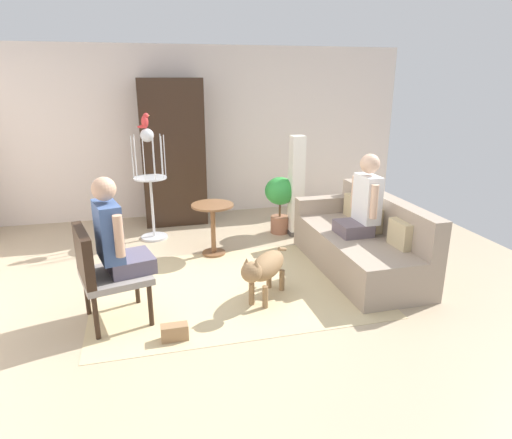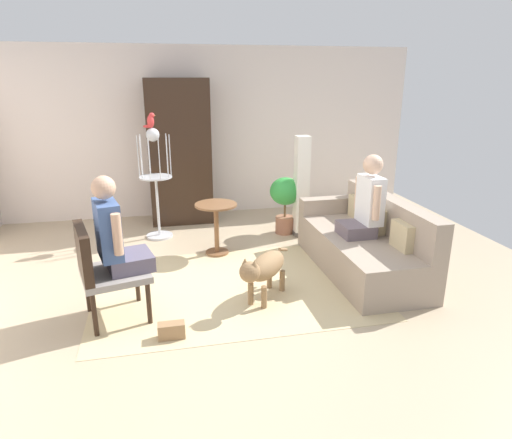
{
  "view_description": "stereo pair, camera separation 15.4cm",
  "coord_description": "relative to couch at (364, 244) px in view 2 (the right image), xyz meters",
  "views": [
    {
      "loc": [
        -0.83,
        -4.2,
        2.13
      ],
      "look_at": [
        0.2,
        -0.17,
        0.8
      ],
      "focal_mm": 31.33,
      "sensor_mm": 36.0,
      "label": 1
    },
    {
      "loc": [
        -0.68,
        -4.23,
        2.13
      ],
      "look_at": [
        0.2,
        -0.17,
        0.8
      ],
      "focal_mm": 31.33,
      "sensor_mm": 36.0,
      "label": 2
    }
  ],
  "objects": [
    {
      "name": "round_end_table",
      "position": [
        -1.59,
        0.84,
        0.13
      ],
      "size": [
        0.52,
        0.52,
        0.65
      ],
      "color": "brown",
      "rests_on": "ground"
    },
    {
      "name": "person_on_armchair",
      "position": [
        -2.66,
        -0.52,
        0.51
      ],
      "size": [
        0.53,
        0.54,
        0.87
      ],
      "color": "#5A5264"
    },
    {
      "name": "parrot",
      "position": [
        -2.31,
        1.62,
        1.29
      ],
      "size": [
        0.17,
        0.1,
        0.2
      ],
      "color": "red",
      "rests_on": "bird_cage_stand"
    },
    {
      "name": "dog",
      "position": [
        -1.29,
        -0.49,
        0.04
      ],
      "size": [
        0.64,
        0.74,
        0.55
      ],
      "color": "olive",
      "rests_on": "ground"
    },
    {
      "name": "column_lamp",
      "position": [
        -0.35,
        1.28,
        0.38
      ],
      "size": [
        0.2,
        0.2,
        1.39
      ],
      "color": "#4C4742",
      "rests_on": "ground"
    },
    {
      "name": "person_on_couch",
      "position": [
        -0.03,
        -0.03,
        0.51
      ],
      "size": [
        0.43,
        0.52,
        0.9
      ],
      "color": "#63565F"
    },
    {
      "name": "armoire_cabinet",
      "position": [
        -1.93,
        2.33,
        0.76
      ],
      "size": [
        0.9,
        0.56,
        2.12
      ],
      "primitive_type": "cube",
      "color": "black",
      "rests_on": "ground"
    },
    {
      "name": "armchair",
      "position": [
        -2.8,
        -0.56,
        0.23
      ],
      "size": [
        0.69,
        0.7,
        0.91
      ],
      "color": "black",
      "rests_on": "ground"
    },
    {
      "name": "bird_cage_stand",
      "position": [
        -2.29,
        1.62,
        0.51
      ],
      "size": [
        0.44,
        0.44,
        1.5
      ],
      "color": "silver",
      "rests_on": "ground"
    },
    {
      "name": "couch",
      "position": [
        0.0,
        0.0,
        0.0
      ],
      "size": [
        0.87,
        1.95,
        0.85
      ],
      "color": "gray",
      "rests_on": "ground"
    },
    {
      "name": "ground_plane",
      "position": [
        -1.54,
        -0.17,
        -0.31
      ],
      "size": [
        7.39,
        7.39,
        0.0
      ],
      "primitive_type": "plane",
      "color": "tan"
    },
    {
      "name": "potted_plant",
      "position": [
        -0.54,
        1.41,
        0.22
      ],
      "size": [
        0.43,
        0.43,
        0.81
      ],
      "color": "#996047",
      "rests_on": "ground"
    },
    {
      "name": "back_wall",
      "position": [
        -1.54,
        2.74,
        0.99
      ],
      "size": [
        6.76,
        0.12,
        2.59
      ],
      "primitive_type": "cube",
      "color": "silver",
      "rests_on": "ground"
    },
    {
      "name": "area_rug",
      "position": [
        -1.54,
        -0.15,
        -0.3
      ],
      "size": [
        2.87,
        2.05,
        0.01
      ],
      "primitive_type": "cube",
      "color": "#C6B284",
      "rests_on": "ground"
    },
    {
      "name": "handbag",
      "position": [
        -2.22,
        -0.99,
        -0.23
      ],
      "size": [
        0.23,
        0.11,
        0.14
      ],
      "primitive_type": "cube",
      "color": "#99724C",
      "rests_on": "ground"
    }
  ]
}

